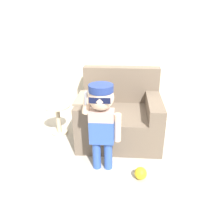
# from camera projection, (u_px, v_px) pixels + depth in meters

# --- Properties ---
(ground_plane) EXTENTS (10.00, 10.00, 0.00)m
(ground_plane) POSITION_uv_depth(u_px,v_px,m) (128.00, 139.00, 3.25)
(ground_plane) COLOR #ADA89E
(wall_back) EXTENTS (10.00, 0.05, 2.60)m
(wall_back) POSITION_uv_depth(u_px,v_px,m) (131.00, 42.00, 3.37)
(wall_back) COLOR beige
(wall_back) RESTS_ON ground_plane
(armchair) EXTENTS (1.16, 0.96, 0.98)m
(armchair) POSITION_uv_depth(u_px,v_px,m) (120.00, 116.00, 3.19)
(armchair) COLOR #6B5B4C
(armchair) RESTS_ON ground_plane
(person_child) EXTENTS (0.43, 0.32, 1.05)m
(person_child) POSITION_uv_depth(u_px,v_px,m) (102.00, 116.00, 2.37)
(person_child) COLOR #3356AD
(person_child) RESTS_ON ground_plane
(side_table) EXTENTS (0.37, 0.37, 0.46)m
(side_table) POSITION_uv_depth(u_px,v_px,m) (58.00, 117.00, 3.31)
(side_table) COLOR beige
(side_table) RESTS_ON ground_plane
(toy_ball) EXTENTS (0.14, 0.14, 0.14)m
(toy_ball) POSITION_uv_depth(u_px,v_px,m) (141.00, 173.00, 2.46)
(toy_ball) COLOR yellow
(toy_ball) RESTS_ON ground_plane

